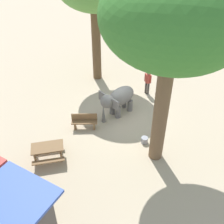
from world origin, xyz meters
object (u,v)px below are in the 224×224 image
at_px(person_handler, 148,81).
at_px(wooden_bench, 84,121).
at_px(elephant, 118,99).
at_px(shade_tree_main, 173,20).
at_px(feed_bucket, 145,140).
at_px(picnic_table_near, 48,150).

relative_size(person_handler, wooden_bench, 1.16).
relative_size(elephant, wooden_bench, 1.72).
bearing_deg(person_handler, shade_tree_main, 38.99).
bearing_deg(feed_bucket, picnic_table_near, 43.41).
height_order(elephant, picnic_table_near, elephant).
bearing_deg(elephant, feed_bucket, 75.77).
bearing_deg(picnic_table_near, wooden_bench, 44.12).
bearing_deg(person_handler, elephant, -0.60).
bearing_deg(feed_bucket, wooden_bench, 9.69).
height_order(shade_tree_main, wooden_bench, shade_tree_main).
height_order(wooden_bench, picnic_table_near, wooden_bench).
height_order(shade_tree_main, feed_bucket, shade_tree_main).
bearing_deg(wooden_bench, person_handler, -138.75).
height_order(elephant, feed_bucket, elephant).
xyz_separation_m(picnic_table_near, feed_bucket, (-3.55, -3.35, -0.43)).
height_order(person_handler, feed_bucket, person_handler).
bearing_deg(picnic_table_near, person_handler, 35.41).
distance_m(wooden_bench, feed_bucket, 3.42).
distance_m(person_handler, wooden_bench, 5.17).
distance_m(elephant, feed_bucket, 2.96).
bearing_deg(picnic_table_near, shade_tree_main, -9.92).
xyz_separation_m(person_handler, wooden_bench, (1.52, 4.92, -0.48)).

